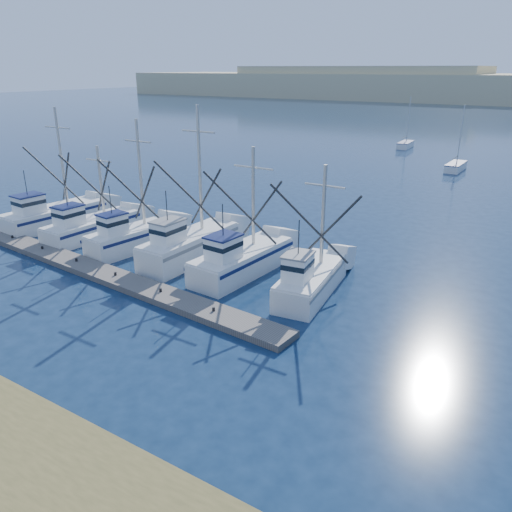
# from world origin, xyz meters

# --- Properties ---
(ground) EXTENTS (500.00, 500.00, 0.00)m
(ground) POSITION_xyz_m (0.00, 0.00, 0.00)
(ground) COLOR #0C1E38
(ground) RESTS_ON ground
(floating_dock) EXTENTS (27.55, 4.01, 0.37)m
(floating_dock) POSITION_xyz_m (-10.26, 6.16, 0.18)
(floating_dock) COLOR #625C58
(floating_dock) RESTS_ON ground
(trawler_fleet) EXTENTS (27.11, 8.47, 10.12)m
(trawler_fleet) POSITION_xyz_m (-10.70, 10.99, 0.98)
(trawler_fleet) COLOR silver
(trawler_fleet) RESTS_ON ground
(sailboat_near) EXTENTS (1.77, 5.21, 8.10)m
(sailboat_near) POSITION_xyz_m (0.85, 54.04, 0.50)
(sailboat_near) COLOR silver
(sailboat_near) RESTS_ON ground
(sailboat_far) EXTENTS (1.92, 5.19, 8.10)m
(sailboat_far) POSITION_xyz_m (-10.27, 69.81, 0.50)
(sailboat_far) COLOR silver
(sailboat_far) RESTS_ON ground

